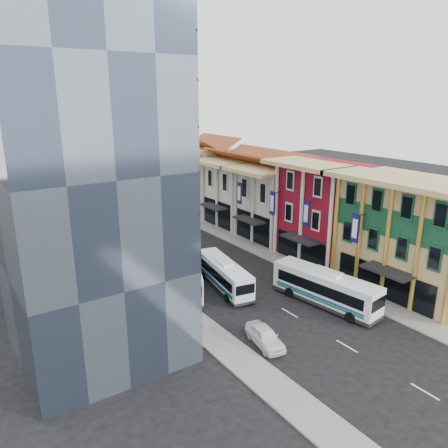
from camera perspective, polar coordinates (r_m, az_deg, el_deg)
ground at (r=38.54m, az=16.92°, el=-15.68°), size 200.00×200.00×0.00m
sidewalk_right at (r=57.87m, az=5.40°, el=-3.76°), size 3.00×90.00×0.15m
sidewalk_left at (r=49.51m, az=-10.11°, el=-7.58°), size 3.00×90.00×0.15m
shophouse_tan at (r=49.36m, az=23.35°, el=-1.44°), size 8.00×14.00×12.00m
shophouse_red at (r=56.31m, az=13.15°, el=1.61°), size 8.00×10.00×12.00m
shophouse_cream_near at (r=63.13m, az=6.79°, el=2.60°), size 8.00×9.00×10.00m
shophouse_cream_mid at (r=69.97m, az=1.96°, el=4.08°), size 8.00×9.00×10.00m
shophouse_cream_far at (r=78.41m, az=-2.59°, el=5.81°), size 8.00×12.00×11.00m
office_tower at (r=40.04m, az=-20.60°, el=8.20°), size 12.00×26.00×30.00m
office_block_far at (r=63.82m, az=-24.15°, el=3.25°), size 10.00×18.00×14.00m
bus_left_near at (r=47.13m, az=0.00°, el=-6.53°), size 4.05×10.33×3.23m
bus_left_far at (r=47.12m, az=-4.95°, el=-6.39°), size 7.09×11.16×3.56m
bus_right at (r=44.62m, az=13.09°, el=-8.08°), size 4.23×11.67×3.66m
sedan_left at (r=37.64m, az=5.38°, el=-14.40°), size 2.66×4.86×1.56m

